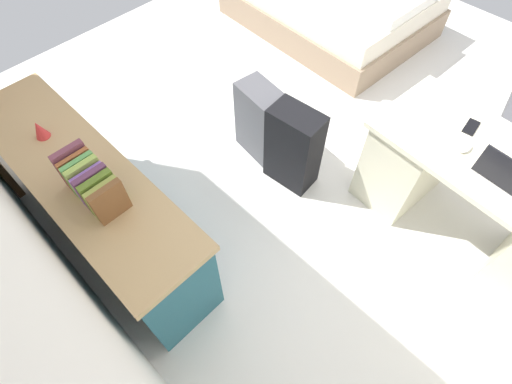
{
  "coord_description": "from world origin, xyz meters",
  "views": [
    {
      "loc": [
        -1.14,
        1.97,
        2.4
      ],
      "look_at": [
        -0.27,
        1.08,
        0.6
      ],
      "focal_mm": 27.32,
      "sensor_mm": 36.0,
      "label": 1
    }
  ],
  "objects": [
    {
      "name": "ground_plane",
      "position": [
        0.0,
        0.0,
        0.0
      ],
      "size": [
        5.44,
        5.44,
        0.0
      ],
      "primitive_type": "plane",
      "color": "silver"
    },
    {
      "name": "desk",
      "position": [
        -1.18,
        0.06,
        0.38
      ],
      "size": [
        1.49,
        0.77,
        0.73
      ],
      "color": "beige",
      "rests_on": "ground_plane"
    },
    {
      "name": "credenza",
      "position": [
        0.46,
        1.73,
        0.37
      ],
      "size": [
        1.8,
        0.48,
        0.75
      ],
      "color": "#235B6B",
      "rests_on": "ground_plane"
    },
    {
      "name": "bed",
      "position": [
        1.01,
        -1.3,
        0.24
      ],
      "size": [
        1.97,
        1.49,
        0.58
      ],
      "color": "gray",
      "rests_on": "ground_plane"
    },
    {
      "name": "suitcase_black",
      "position": [
        -0.06,
        0.5,
        0.33
      ],
      "size": [
        0.38,
        0.25,
        0.65
      ],
      "primitive_type": "cube",
      "rotation": [
        0.0,
        0.0,
        0.09
      ],
      "color": "black",
      "rests_on": "ground_plane"
    },
    {
      "name": "suitcase_spare_grey",
      "position": [
        0.31,
        0.46,
        0.3
      ],
      "size": [
        0.39,
        0.27,
        0.6
      ],
      "primitive_type": "cube",
      "rotation": [
        0.0,
        0.0,
        -0.13
      ],
      "color": "#4C4C51",
      "rests_on": "ground_plane"
    },
    {
      "name": "laptop",
      "position": [
        -1.22,
        0.17,
        0.78
      ],
      "size": [
        0.33,
        0.25,
        0.21
      ],
      "color": "#B7B7BC",
      "rests_on": "desk"
    },
    {
      "name": "computer_mouse",
      "position": [
        -0.96,
        0.11,
        0.74
      ],
      "size": [
        0.07,
        0.1,
        0.03
      ],
      "primitive_type": "ellipsoid",
      "rotation": [
        0.0,
        0.0,
        -0.08
      ],
      "color": "white",
      "rests_on": "desk"
    },
    {
      "name": "cell_phone_by_mouse",
      "position": [
        -0.91,
        -0.08,
        0.73
      ],
      "size": [
        0.08,
        0.14,
        0.01
      ],
      "primitive_type": "cube",
      "rotation": [
        0.0,
        0.0,
        0.12
      ],
      "color": "black",
      "rests_on": "desk"
    },
    {
      "name": "book_row",
      "position": [
        0.22,
        1.74,
        0.85
      ],
      "size": [
        0.36,
        0.17,
        0.23
      ],
      "color": "brown",
      "rests_on": "credenza"
    },
    {
      "name": "figurine_small",
      "position": [
        0.8,
        1.74,
        0.8
      ],
      "size": [
        0.08,
        0.08,
        0.11
      ],
      "primitive_type": "cone",
      "color": "red",
      "rests_on": "credenza"
    }
  ]
}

